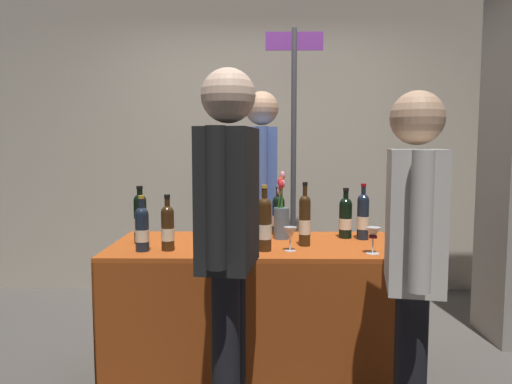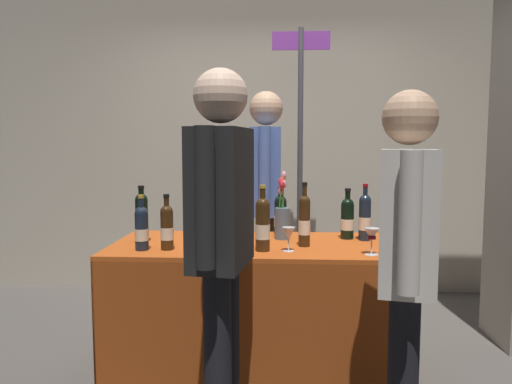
% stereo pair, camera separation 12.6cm
% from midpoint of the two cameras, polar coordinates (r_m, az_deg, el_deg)
% --- Properties ---
extents(ground_plane, '(12.00, 12.00, 0.00)m').
position_cam_midpoint_polar(ground_plane, '(3.13, 1.23, -20.37)').
color(ground_plane, '#514C47').
extents(back_partition, '(5.92, 0.12, 2.81)m').
position_cam_midpoint_polar(back_partition, '(4.61, 2.06, 6.01)').
color(back_partition, '#B2A893').
rests_on(back_partition, ground_plane).
extents(tasting_table, '(1.66, 0.78, 0.79)m').
position_cam_midpoint_polar(tasting_table, '(2.93, 1.25, -10.65)').
color(tasting_table, '#B74C19').
rests_on(tasting_table, ground_plane).
extents(featured_wine_bottle, '(0.08, 0.08, 0.33)m').
position_cam_midpoint_polar(featured_wine_bottle, '(2.77, -3.58, -3.40)').
color(featured_wine_bottle, '#192333').
rests_on(featured_wine_bottle, tasting_table).
extents(display_bottle_0, '(0.07, 0.07, 0.34)m').
position_cam_midpoint_polar(display_bottle_0, '(3.02, 13.68, -2.79)').
color(display_bottle_0, '#192333').
rests_on(display_bottle_0, tasting_table).
extents(display_bottle_1, '(0.08, 0.08, 0.36)m').
position_cam_midpoint_polar(display_bottle_1, '(2.65, 2.14, -3.65)').
color(display_bottle_1, '#38230F').
rests_on(display_bottle_1, tasting_table).
extents(display_bottle_2, '(0.08, 0.08, 0.33)m').
position_cam_midpoint_polar(display_bottle_2, '(2.95, -11.93, -2.84)').
color(display_bottle_2, black).
rests_on(display_bottle_2, tasting_table).
extents(display_bottle_3, '(0.07, 0.07, 0.36)m').
position_cam_midpoint_polar(display_bottle_3, '(2.79, 6.92, -3.23)').
color(display_bottle_3, '#38230F').
rests_on(display_bottle_3, tasting_table).
extents(display_bottle_4, '(0.07, 0.07, 0.30)m').
position_cam_midpoint_polar(display_bottle_4, '(2.73, -11.84, -4.04)').
color(display_bottle_4, '#192333').
rests_on(display_bottle_4, tasting_table).
extents(display_bottle_5, '(0.08, 0.08, 0.30)m').
position_cam_midpoint_polar(display_bottle_5, '(3.13, 4.01, -2.61)').
color(display_bottle_5, black).
rests_on(display_bottle_5, tasting_table).
extents(display_bottle_6, '(0.07, 0.07, 0.31)m').
position_cam_midpoint_polar(display_bottle_6, '(2.71, -8.99, -3.96)').
color(display_bottle_6, '#38230F').
rests_on(display_bottle_6, tasting_table).
extents(display_bottle_7, '(0.08, 0.08, 0.31)m').
position_cam_midpoint_polar(display_bottle_7, '(3.05, 11.72, -2.92)').
color(display_bottle_7, black).
rests_on(display_bottle_7, tasting_table).
extents(wine_glass_near_vendor, '(0.08, 0.08, 0.14)m').
position_cam_midpoint_polar(wine_glass_near_vendor, '(2.64, 14.62, -4.87)').
color(wine_glass_near_vendor, silver).
rests_on(wine_glass_near_vendor, tasting_table).
extents(wine_glass_mid, '(0.07, 0.07, 0.13)m').
position_cam_midpoint_polar(wine_glass_mid, '(2.65, 5.17, -4.89)').
color(wine_glass_mid, silver).
rests_on(wine_glass_mid, tasting_table).
extents(wine_glass_near_taster, '(0.08, 0.08, 0.14)m').
position_cam_midpoint_polar(wine_glass_near_taster, '(3.07, -0.53, -3.20)').
color(wine_glass_near_taster, silver).
rests_on(wine_glass_near_taster, tasting_table).
extents(flower_vase, '(0.09, 0.09, 0.41)m').
position_cam_midpoint_polar(flower_vase, '(2.99, 4.29, -2.86)').
color(flower_vase, slate).
rests_on(flower_vase, tasting_table).
extents(vendor_presenter, '(0.24, 0.62, 1.74)m').
position_cam_midpoint_polar(vendor_presenter, '(3.53, 2.18, 0.53)').
color(vendor_presenter, '#4C4233').
rests_on(vendor_presenter, ground_plane).
extents(taster_foreground_right, '(0.26, 0.55, 1.69)m').
position_cam_midpoint_polar(taster_foreground_right, '(2.12, -2.34, -4.14)').
color(taster_foreground_right, black).
rests_on(taster_foreground_right, ground_plane).
extents(taster_foreground_left, '(0.28, 0.54, 1.58)m').
position_cam_midpoint_polar(taster_foreground_left, '(2.10, 18.66, -6.55)').
color(taster_foreground_left, black).
rests_on(taster_foreground_left, ground_plane).
extents(booth_signpost, '(0.46, 0.04, 2.28)m').
position_cam_midpoint_polar(booth_signpost, '(3.98, 6.04, 5.12)').
color(booth_signpost, '#47474C').
rests_on(booth_signpost, ground_plane).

